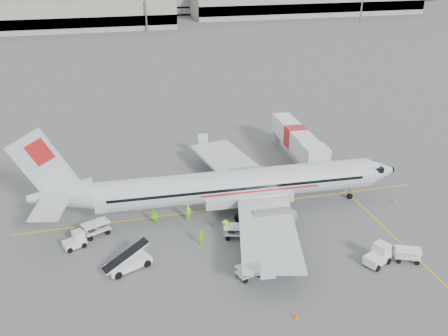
{
  "coord_description": "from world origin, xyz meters",
  "views": [
    {
      "loc": [
        -12.39,
        -45.36,
        26.1
      ],
      "look_at": [
        0.0,
        2.0,
        3.8
      ],
      "focal_mm": 40.0,
      "sensor_mm": 36.0,
      "label": 1
    }
  ],
  "objects_px": {
    "tug_fore": "(377,255)",
    "tug_mid": "(267,254)",
    "aircraft": "(237,166)",
    "belt_loader": "(128,255)",
    "jet_bridge": "(295,144)",
    "tug_aft": "(74,240)"
  },
  "relations": [
    {
      "from": "tug_fore",
      "to": "tug_mid",
      "type": "distance_m",
      "value": 9.66
    },
    {
      "from": "aircraft",
      "to": "tug_mid",
      "type": "height_order",
      "value": "aircraft"
    },
    {
      "from": "aircraft",
      "to": "tug_mid",
      "type": "xyz_separation_m",
      "value": [
        0.05,
        -9.65,
        -4.39
      ]
    },
    {
      "from": "belt_loader",
      "to": "tug_fore",
      "type": "relative_size",
      "value": 2.13
    },
    {
      "from": "jet_bridge",
      "to": "belt_loader",
      "type": "height_order",
      "value": "jet_bridge"
    },
    {
      "from": "tug_mid",
      "to": "tug_aft",
      "type": "xyz_separation_m",
      "value": [
        -16.64,
        6.77,
        -0.08
      ]
    },
    {
      "from": "tug_fore",
      "to": "tug_aft",
      "type": "relative_size",
      "value": 1.2
    },
    {
      "from": "tug_fore",
      "to": "tug_aft",
      "type": "bearing_deg",
      "value": 134.47
    },
    {
      "from": "belt_loader",
      "to": "tug_mid",
      "type": "xyz_separation_m",
      "value": [
        12.02,
        -2.18,
        -0.53
      ]
    },
    {
      "from": "tug_aft",
      "to": "aircraft",
      "type": "bearing_deg",
      "value": -12.83
    },
    {
      "from": "tug_fore",
      "to": "tug_aft",
      "type": "distance_m",
      "value": 27.59
    },
    {
      "from": "tug_fore",
      "to": "belt_loader",
      "type": "bearing_deg",
      "value": 141.62
    },
    {
      "from": "tug_fore",
      "to": "tug_aft",
      "type": "height_order",
      "value": "tug_fore"
    },
    {
      "from": "aircraft",
      "to": "belt_loader",
      "type": "bearing_deg",
      "value": -145.53
    },
    {
      "from": "belt_loader",
      "to": "tug_fore",
      "type": "distance_m",
      "value": 21.85
    },
    {
      "from": "tug_mid",
      "to": "tug_aft",
      "type": "height_order",
      "value": "tug_mid"
    },
    {
      "from": "tug_mid",
      "to": "belt_loader",
      "type": "bearing_deg",
      "value": 165.71
    },
    {
      "from": "belt_loader",
      "to": "tug_mid",
      "type": "distance_m",
      "value": 12.23
    },
    {
      "from": "belt_loader",
      "to": "tug_aft",
      "type": "height_order",
      "value": "belt_loader"
    },
    {
      "from": "jet_bridge",
      "to": "tug_fore",
      "type": "height_order",
      "value": "jet_bridge"
    },
    {
      "from": "tug_mid",
      "to": "tug_aft",
      "type": "relative_size",
      "value": 1.11
    },
    {
      "from": "tug_aft",
      "to": "jet_bridge",
      "type": "bearing_deg",
      "value": 4.45
    }
  ]
}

